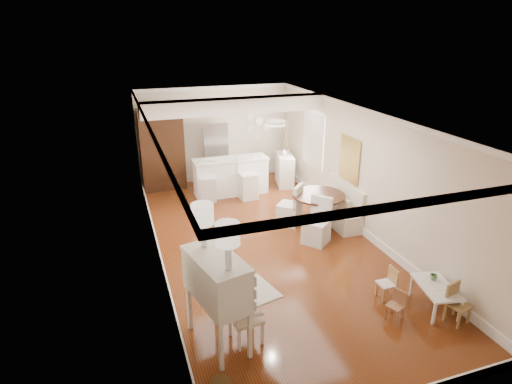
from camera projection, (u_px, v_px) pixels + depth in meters
room at (263, 152)px, 8.83m from camera, size 9.00×9.04×2.82m
secretary_bureau at (217, 301)px, 6.13m from camera, size 1.38×1.39×1.45m
gustavian_armchair at (246, 317)px, 6.29m from camera, size 0.52×0.52×0.82m
kids_table at (435, 297)px, 7.08m from camera, size 0.69×0.95×0.43m
kids_chair_a at (395, 305)px, 6.82m from camera, size 0.32×0.32×0.50m
kids_chair_b at (386, 283)px, 7.33m from camera, size 0.28×0.28×0.57m
kids_chair_c at (459, 304)px, 6.71m from camera, size 0.38×0.38×0.66m
banquette at (337, 203)px, 10.11m from camera, size 0.52×1.60×0.98m
dining_table at (318, 211)px, 9.89m from camera, size 1.59×1.59×0.82m
slip_chair_near at (317, 221)px, 9.14m from camera, size 0.69×0.69×1.02m
slip_chair_far at (289, 204)px, 10.03m from camera, size 0.69×0.69×1.00m
breakfast_counter at (231, 176)px, 11.83m from camera, size 2.05×0.65×1.03m
bar_stool_left at (208, 182)px, 11.38m from camera, size 0.51×0.51×1.07m
bar_stool_right at (248, 179)px, 11.51m from camera, size 0.49×0.49×1.13m
pantry_cabinet at (162, 150)px, 12.05m from camera, size 1.20×0.60×2.30m
fridge at (228, 152)px, 12.68m from camera, size 0.75×0.65×1.80m
sideboard at (284, 170)px, 12.56m from camera, size 0.62×1.03×0.92m
pencil_cup at (433, 277)px, 7.16m from camera, size 0.15×0.15×0.09m
branch_vase at (284, 152)px, 12.40m from camera, size 0.20×0.20×0.16m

